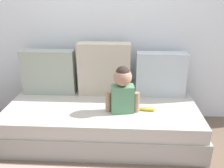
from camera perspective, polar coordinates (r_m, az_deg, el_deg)
name	(u,v)px	position (r m, az deg, el deg)	size (l,w,h in m)	color
ground_plane	(102,136)	(2.62, -2.35, -12.57)	(12.00, 12.00, 0.00)	brown
back_wall	(105,17)	(2.73, -1.66, 16.02)	(5.22, 0.10, 2.41)	silver
couch	(102,122)	(2.52, -2.41, -9.18)	(2.02, 0.85, 0.37)	#9C978F
throw_pillow_left	(49,72)	(2.75, -15.03, 2.80)	(0.59, 0.16, 0.50)	#99A393
throw_pillow_center	(104,69)	(2.62, -1.93, 3.58)	(0.57, 0.16, 0.59)	#C1B29E
throw_pillow_right	(161,74)	(2.65, 11.69, 2.27)	(0.54, 0.16, 0.49)	#B2BCC6
toddler	(123,88)	(2.23, 2.57, -1.09)	(0.33, 0.17, 0.47)	#568E66
banana	(148,109)	(2.37, 8.65, -5.96)	(0.17, 0.04, 0.04)	yellow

